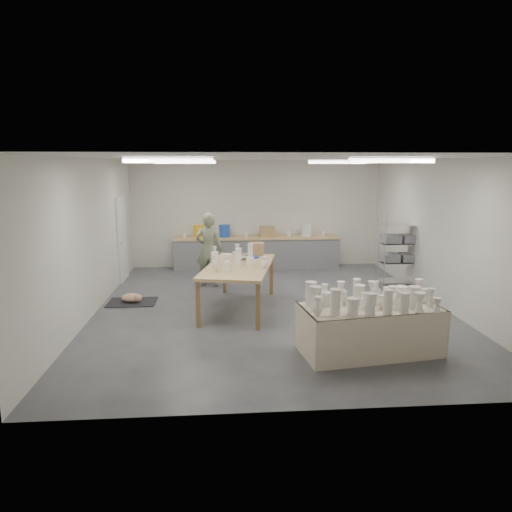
{
  "coord_description": "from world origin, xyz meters",
  "views": [
    {
      "loc": [
        -0.98,
        -8.89,
        2.87
      ],
      "look_at": [
        -0.29,
        0.17,
        1.05
      ],
      "focal_mm": 32.0,
      "sensor_mm": 36.0,
      "label": 1
    }
  ],
  "objects": [
    {
      "name": "rug",
      "position": [
        -2.9,
        0.57,
        0.01
      ],
      "size": [
        1.0,
        0.7,
        0.02
      ],
      "primitive_type": "cube",
      "color": "black",
      "rests_on": "ground"
    },
    {
      "name": "red_stool",
      "position": [
        -1.29,
        2.12,
        0.26
      ],
      "size": [
        0.39,
        0.39,
        0.3
      ],
      "rotation": [
        0.0,
        0.0,
        -0.27
      ],
      "color": "red",
      "rests_on": "ground"
    },
    {
      "name": "wire_shelf",
      "position": [
        3.2,
        1.4,
        0.92
      ],
      "size": [
        0.88,
        0.48,
        1.8
      ],
      "color": "silver",
      "rests_on": "ground"
    },
    {
      "name": "drying_table",
      "position": [
        1.27,
        -2.35,
        0.43
      ],
      "size": [
        2.23,
        1.3,
        1.12
      ],
      "rotation": [
        0.0,
        0.0,
        0.14
      ],
      "color": "olive",
      "rests_on": "ground"
    },
    {
      "name": "cat",
      "position": [
        -2.88,
        0.56,
        0.11
      ],
      "size": [
        0.5,
        0.41,
        0.19
      ],
      "rotation": [
        0.0,
        0.0,
        -0.28
      ],
      "color": "white",
      "rests_on": "rug"
    },
    {
      "name": "work_table",
      "position": [
        -0.64,
        0.07,
        0.9
      ],
      "size": [
        1.7,
        2.63,
        1.27
      ],
      "rotation": [
        0.0,
        0.0,
        -0.21
      ],
      "color": "tan",
      "rests_on": "ground"
    },
    {
      "name": "back_counter",
      "position": [
        -0.01,
        3.68,
        0.49
      ],
      "size": [
        4.6,
        0.6,
        1.24
      ],
      "color": "tan",
      "rests_on": "ground"
    },
    {
      "name": "potter",
      "position": [
        -1.29,
        1.85,
        0.89
      ],
      "size": [
        0.7,
        0.51,
        1.77
      ],
      "primitive_type": "imported",
      "rotation": [
        0.0,
        0.0,
        3.0
      ],
      "color": "gray",
      "rests_on": "ground"
    },
    {
      "name": "room",
      "position": [
        -0.11,
        0.08,
        2.06
      ],
      "size": [
        8.0,
        8.02,
        3.0
      ],
      "color": "#424449",
      "rests_on": "ground"
    }
  ]
}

